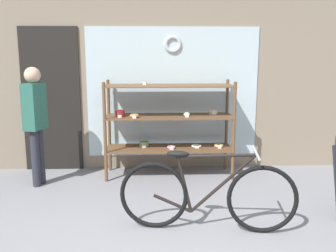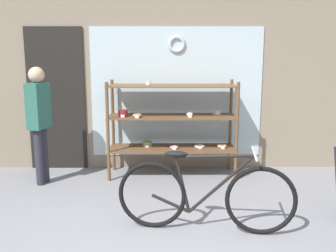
# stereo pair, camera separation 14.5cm
# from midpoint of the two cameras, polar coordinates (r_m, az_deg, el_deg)

# --- Properties ---
(storefront_facade) EXTENTS (5.45, 0.13, 3.01)m
(storefront_facade) POSITION_cam_midpoint_polar(r_m,az_deg,el_deg) (5.57, -2.62, 8.44)
(storefront_facade) COLOR gray
(storefront_facade) RESTS_ON ground_plane
(display_case) EXTENTS (1.78, 0.54, 1.35)m
(display_case) POSITION_cam_midpoint_polar(r_m,az_deg,el_deg) (5.24, -0.72, 0.94)
(display_case) COLOR brown
(display_case) RESTS_ON ground_plane
(bicycle) EXTENTS (1.72, 0.46, 0.81)m
(bicycle) POSITION_cam_midpoint_polar(r_m,az_deg,el_deg) (3.70, 4.77, -10.42)
(bicycle) COLOR black
(bicycle) RESTS_ON ground_plane
(pedestrian) EXTENTS (0.25, 0.36, 1.55)m
(pedestrian) POSITION_cam_midpoint_polar(r_m,az_deg,el_deg) (5.13, -20.35, 1.20)
(pedestrian) COLOR #282833
(pedestrian) RESTS_ON ground_plane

